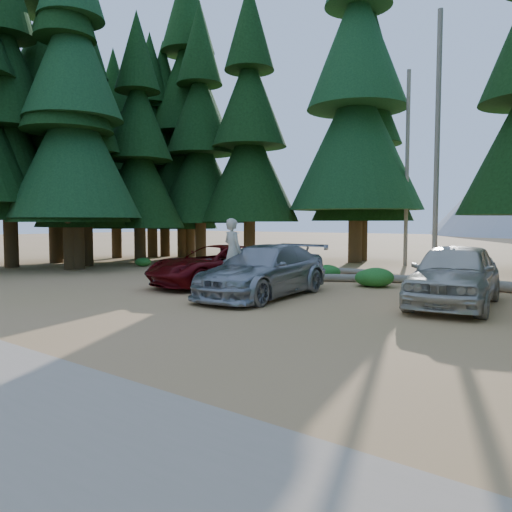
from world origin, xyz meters
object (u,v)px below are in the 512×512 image
Objects in this scene: red_pickup at (217,265)px; frisbee_player at (233,251)px; silver_minivan_center at (264,271)px; silver_minivan_right at (454,274)px; log_left at (372,278)px; log_mid at (348,271)px.

frisbee_player is (2.11, -1.58, 0.67)m from red_pickup.
silver_minivan_center is 1.07× the size of silver_minivan_right.
log_left reaches higher than log_mid.
silver_minivan_right is at bearing -70.39° from log_left.
frisbee_player is 6.37m from log_left.
frisbee_player reaches higher than log_mid.
frisbee_player reaches higher than silver_minivan_right.
log_left is (1.12, 5.36, -0.64)m from silver_minivan_center.
frisbee_player is at bearing -90.70° from log_mid.
log_mid is (-2.16, 2.19, -0.03)m from log_left.
silver_minivan_right is 8.45m from log_mid.
log_mid is (1.81, 6.57, -0.61)m from red_pickup.
red_pickup is at bearing -108.23° from log_mid.
red_pickup is 0.97× the size of silver_minivan_center.
frisbee_player is at bearing -27.17° from red_pickup.
silver_minivan_center reaches higher than red_pickup.
silver_minivan_center is (2.84, -0.98, 0.06)m from red_pickup.
frisbee_player is 0.68× the size of log_mid.
red_pickup is 8.03m from silver_minivan_right.
red_pickup is 5.93m from log_left.
red_pickup is 1.03× the size of silver_minivan_right.
log_mid is at bearing 129.28° from silver_minivan_right.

